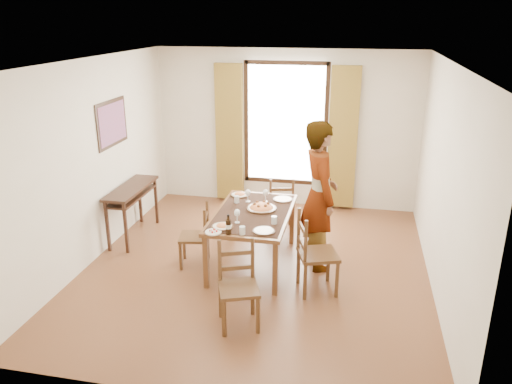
% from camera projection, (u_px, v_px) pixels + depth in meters
% --- Properties ---
extents(ground, '(5.00, 5.00, 0.00)m').
position_uv_depth(ground, '(256.00, 267.00, 6.73)').
color(ground, '#4F2618').
rests_on(ground, ground).
extents(room_shell, '(4.60, 5.10, 2.74)m').
position_uv_depth(room_shell, '(258.00, 154.00, 6.33)').
color(room_shell, silver).
rests_on(room_shell, ground).
extents(console_table, '(0.38, 1.20, 0.80)m').
position_uv_depth(console_table, '(132.00, 194.00, 7.44)').
color(console_table, black).
rests_on(console_table, ground).
extents(dining_table, '(0.98, 1.60, 0.76)m').
position_uv_depth(dining_table, '(253.00, 217.00, 6.61)').
color(dining_table, brown).
rests_on(dining_table, ground).
extents(chair_west, '(0.45, 0.45, 0.86)m').
position_uv_depth(chair_west, '(196.00, 237.00, 6.68)').
color(chair_west, '#4E321A').
rests_on(chair_west, ground).
extents(chair_north, '(0.48, 0.48, 0.89)m').
position_uv_depth(chair_north, '(281.00, 206.00, 7.74)').
color(chair_north, '#4E321A').
rests_on(chair_north, ground).
extents(chair_south, '(0.54, 0.54, 0.95)m').
position_uv_depth(chair_south, '(238.00, 288.00, 5.37)').
color(chair_south, '#4E321A').
rests_on(chair_south, ground).
extents(chair_east, '(0.58, 0.58, 1.02)m').
position_uv_depth(chair_east, '(315.00, 255.00, 6.02)').
color(chair_east, '#4E321A').
rests_on(chair_east, ground).
extents(man, '(1.04, 0.95, 1.99)m').
position_uv_depth(man, '(319.00, 196.00, 6.48)').
color(man, gray).
rests_on(man, ground).
extents(plate_sw, '(0.27, 0.27, 0.05)m').
position_uv_depth(plate_sw, '(222.00, 225.00, 6.11)').
color(plate_sw, silver).
rests_on(plate_sw, dining_table).
extents(plate_se, '(0.27, 0.27, 0.05)m').
position_uv_depth(plate_se, '(264.00, 230.00, 5.98)').
color(plate_se, silver).
rests_on(plate_se, dining_table).
extents(plate_nw, '(0.27, 0.27, 0.05)m').
position_uv_depth(plate_nw, '(240.00, 194.00, 7.17)').
color(plate_nw, silver).
rests_on(plate_nw, dining_table).
extents(plate_ne, '(0.27, 0.27, 0.05)m').
position_uv_depth(plate_ne, '(283.00, 198.00, 7.00)').
color(plate_ne, silver).
rests_on(plate_ne, dining_table).
extents(pasta_platter, '(0.40, 0.40, 0.10)m').
position_uv_depth(pasta_platter, '(261.00, 206.00, 6.66)').
color(pasta_platter, '#BA4617').
rests_on(pasta_platter, dining_table).
extents(caprese_plate, '(0.20, 0.20, 0.04)m').
position_uv_depth(caprese_plate, '(213.00, 231.00, 5.96)').
color(caprese_plate, silver).
rests_on(caprese_plate, dining_table).
extents(wine_glass_a, '(0.08, 0.08, 0.18)m').
position_uv_depth(wine_glass_a, '(237.00, 216.00, 6.22)').
color(wine_glass_a, white).
rests_on(wine_glass_a, dining_table).
extents(wine_glass_b, '(0.08, 0.08, 0.18)m').
position_uv_depth(wine_glass_b, '(266.00, 196.00, 6.91)').
color(wine_glass_b, white).
rests_on(wine_glass_b, dining_table).
extents(wine_glass_c, '(0.08, 0.08, 0.18)m').
position_uv_depth(wine_glass_c, '(248.00, 195.00, 6.92)').
color(wine_glass_c, white).
rests_on(wine_glass_c, dining_table).
extents(tumbler_a, '(0.07, 0.07, 0.10)m').
position_uv_depth(tumbler_a, '(274.00, 220.00, 6.20)').
color(tumbler_a, silver).
rests_on(tumbler_a, dining_table).
extents(tumbler_b, '(0.07, 0.07, 0.10)m').
position_uv_depth(tumbler_b, '(237.00, 199.00, 6.89)').
color(tumbler_b, silver).
rests_on(tumbler_b, dining_table).
extents(tumbler_c, '(0.07, 0.07, 0.10)m').
position_uv_depth(tumbler_c, '(242.00, 230.00, 5.90)').
color(tumbler_c, silver).
rests_on(tumbler_c, dining_table).
extents(wine_bottle, '(0.07, 0.07, 0.25)m').
position_uv_depth(wine_bottle, '(228.00, 224.00, 5.88)').
color(wine_bottle, black).
rests_on(wine_bottle, dining_table).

